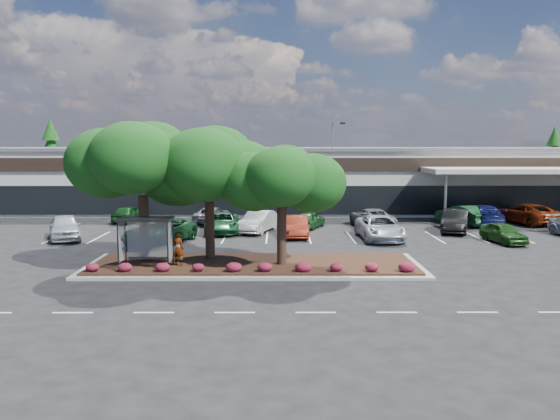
{
  "coord_description": "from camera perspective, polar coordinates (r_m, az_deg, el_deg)",
  "views": [
    {
      "loc": [
        -0.67,
        -24.87,
        6.6
      ],
      "look_at": [
        -0.58,
        8.28,
        2.6
      ],
      "focal_mm": 35.0,
      "sensor_mm": 36.0,
      "label": 1
    }
  ],
  "objects": [
    {
      "name": "ground",
      "position": [
        25.74,
        1.35,
        -7.98
      ],
      "size": [
        160.0,
        160.0,
        0.0
      ],
      "primitive_type": "plane",
      "color": "black",
      "rests_on": "ground"
    },
    {
      "name": "retail_store",
      "position": [
        58.89,
        0.55,
        3.53
      ],
      "size": [
        80.4,
        25.2,
        6.25
      ],
      "color": "beige",
      "rests_on": "ground"
    },
    {
      "name": "landscape_island",
      "position": [
        29.62,
        -2.74,
        -5.76
      ],
      "size": [
        18.0,
        6.0,
        0.26
      ],
      "color": "#9A9A95",
      "rests_on": "ground"
    },
    {
      "name": "lane_markings",
      "position": [
        35.91,
        0.69,
        -3.7
      ],
      "size": [
        33.12,
        20.06,
        0.01
      ],
      "color": "silver",
      "rests_on": "ground"
    },
    {
      "name": "shrub_row",
      "position": [
        27.49,
        -2.94,
        -5.93
      ],
      "size": [
        17.0,
        0.8,
        0.5
      ],
      "primitive_type": null,
      "color": "maroon",
      "rests_on": "landscape_island"
    },
    {
      "name": "bus_shelter",
      "position": [
        28.97,
        -13.8,
        -1.84
      ],
      "size": [
        2.75,
        1.55,
        2.59
      ],
      "color": "black",
      "rests_on": "landscape_island"
    },
    {
      "name": "island_tree_west",
      "position": [
        30.37,
        -14.14,
        2.15
      ],
      "size": [
        7.2,
        7.2,
        7.89
      ],
      "primitive_type": null,
      "color": "#0F3D10",
      "rests_on": "landscape_island"
    },
    {
      "name": "island_tree_mid",
      "position": [
        30.43,
        -7.39,
        1.77
      ],
      "size": [
        6.6,
        6.6,
        7.32
      ],
      "primitive_type": null,
      "color": "#0F3D10",
      "rests_on": "landscape_island"
    },
    {
      "name": "island_tree_east",
      "position": [
        28.74,
        0.18,
        0.71
      ],
      "size": [
        5.8,
        5.8,
        6.5
      ],
      "primitive_type": null,
      "color": "#0F3D10",
      "rests_on": "landscape_island"
    },
    {
      "name": "conifer_north_west",
      "position": [
        76.72,
        -22.74,
        5.15
      ],
      "size": [
        4.4,
        4.4,
        10.0
      ],
      "primitive_type": "cone",
      "color": "#0F3D10",
      "rests_on": "ground"
    },
    {
      "name": "conifer_north_east",
      "position": [
        77.14,
        26.64,
        4.59
      ],
      "size": [
        3.96,
        3.96,
        9.0
      ],
      "primitive_type": "cone",
      "color": "#0F3D10",
      "rests_on": "ground"
    },
    {
      "name": "person_waiting",
      "position": [
        29.21,
        -10.57,
        -3.97
      ],
      "size": [
        0.78,
        0.67,
        1.8
      ],
      "primitive_type": "imported",
      "rotation": [
        0.0,
        0.0,
        2.71
      ],
      "color": "#594C47",
      "rests_on": "landscape_island"
    },
    {
      "name": "light_pole",
      "position": [
        53.18,
        5.59,
        3.92
      ],
      "size": [
        1.43,
        0.66,
        8.82
      ],
      "rotation": [
        0.0,
        0.0,
        -0.23
      ],
      "color": "#9A9A95",
      "rests_on": "ground"
    },
    {
      "name": "car_0",
      "position": [
        40.97,
        -21.57,
        -1.66
      ],
      "size": [
        3.81,
        5.41,
        1.71
      ],
      "primitive_type": "imported",
      "rotation": [
        0.0,
        0.0,
        0.4
      ],
      "color": "#AEB5BC",
      "rests_on": "ground"
    },
    {
      "name": "car_1",
      "position": [
        37.41,
        -12.44,
        -2.17
      ],
      "size": [
        4.8,
        6.51,
        1.64
      ],
      "primitive_type": "imported",
      "rotation": [
        0.0,
        0.0,
        -0.4
      ],
      "color": "#15421E",
      "rests_on": "ground"
    },
    {
      "name": "car_2",
      "position": [
        41.21,
        -6.08,
        -1.32
      ],
      "size": [
        2.91,
        5.6,
        1.51
      ],
      "primitive_type": "imported",
      "rotation": [
        0.0,
        0.0,
        0.08
      ],
      "color": "#154D27",
      "rests_on": "ground"
    },
    {
      "name": "car_3",
      "position": [
        41.25,
        -2.27,
        -1.21
      ],
      "size": [
        3.14,
        5.12,
        1.59
      ],
      "primitive_type": "imported",
      "rotation": [
        0.0,
        0.0,
        -0.33
      ],
      "color": "#B7B7B7",
      "rests_on": "ground"
    },
    {
      "name": "car_4",
      "position": [
        39.2,
        1.73,
        -1.72
      ],
      "size": [
        1.63,
        4.5,
        1.47
      ],
      "primitive_type": "imported",
      "rotation": [
        0.0,
        0.0,
        0.02
      ],
      "color": "#A0301C",
      "rests_on": "ground"
    },
    {
      "name": "car_5",
      "position": [
        38.68,
        10.38,
        -1.82
      ],
      "size": [
        2.91,
        6.0,
        1.64
      ],
      "primitive_type": "imported",
      "rotation": [
        0.0,
        0.0,
        0.03
      ],
      "color": "#ACB0B8",
      "rests_on": "ground"
    },
    {
      "name": "car_6",
      "position": [
        43.32,
        17.84,
        -1.09
      ],
      "size": [
        3.47,
        5.41,
        1.69
      ],
      "primitive_type": "imported",
      "rotation": [
        0.0,
        0.0,
        -0.36
      ],
      "color": "black",
      "rests_on": "ground"
    },
    {
      "name": "car_7",
      "position": [
        39.7,
        22.31,
        -2.21
      ],
      "size": [
        2.28,
        4.22,
        1.37
      ],
      "primitive_type": "imported",
      "rotation": [
        0.0,
        0.0,
        0.17
      ],
      "color": "#214F1A",
      "rests_on": "ground"
    },
    {
      "name": "car_9",
      "position": [
        48.21,
        -15.53,
        -0.37
      ],
      "size": [
        2.21,
        4.43,
        1.45
      ],
      "primitive_type": "imported",
      "rotation": [
        0.0,
        0.0,
        3.02
      ],
      "color": "#124318",
      "rests_on": "ground"
    },
    {
      "name": "car_10",
      "position": [
        46.38,
        -7.16,
        -0.51
      ],
      "size": [
        2.92,
        5.15,
        1.36
      ],
      "primitive_type": "imported",
      "rotation": [
        0.0,
        0.0,
        3.0
      ],
      "color": "slate",
      "rests_on": "ground"
    },
    {
      "name": "car_13",
      "position": [
        43.25,
        3.09,
        -1.01
      ],
      "size": [
        2.99,
        4.26,
        1.35
      ],
      "primitive_type": "imported",
      "rotation": [
        0.0,
        0.0,
        2.75
      ],
      "color": "#1C4F21",
      "rests_on": "ground"
    },
    {
      "name": "car_14",
      "position": [
        44.02,
        9.56,
        -0.82
      ],
      "size": [
        3.25,
        5.86,
        1.55
      ],
      "primitive_type": "imported",
      "rotation": [
        0.0,
        0.0,
        3.27
      ],
      "color": "slate",
      "rests_on": "ground"
    },
    {
      "name": "car_15",
      "position": [
        47.12,
        18.53,
        -0.52
      ],
      "size": [
        3.57,
        5.3,
        1.65
      ],
      "primitive_type": "imported",
      "rotation": [
        0.0,
        0.0,
        3.54
      ],
      "color": "#184622",
      "rests_on": "ground"
    },
    {
      "name": "car_16",
      "position": [
        47.86,
        20.37,
        -0.47
      ],
      "size": [
        2.66,
        5.9,
        1.68
      ],
      "primitive_type": "imported",
      "rotation": [
        0.0,
        0.0,
        3.09
      ],
      "color": "navy",
      "rests_on": "ground"
    },
    {
      "name": "car_17",
      "position": [
        50.16,
        24.3,
        -0.31
      ],
      "size": [
        4.29,
        6.65,
        1.71
      ],
      "primitive_type": "imported",
      "rotation": [
        0.0,
        0.0,
        3.4
      ],
      "color": "maroon",
      "rests_on": "ground"
    }
  ]
}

